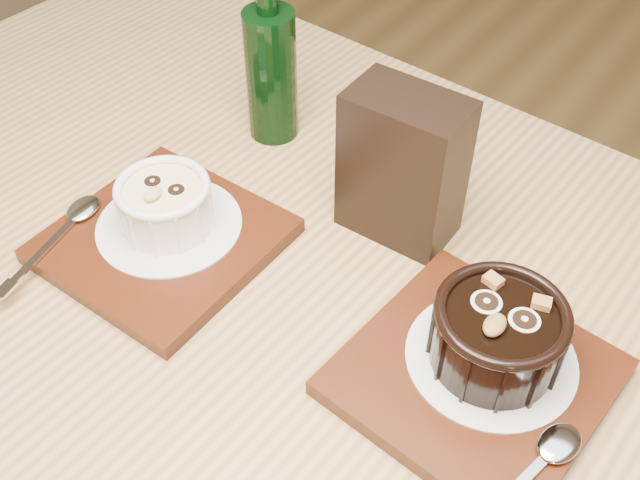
{
  "coord_description": "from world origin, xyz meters",
  "views": [
    {
      "loc": [
        0.12,
        -0.4,
        1.23
      ],
      "look_at": [
        -0.12,
        -0.07,
        0.81
      ],
      "focal_mm": 42.0,
      "sensor_mm": 36.0,
      "label": 1
    }
  ],
  "objects_px": {
    "table": "(275,395)",
    "ramekin_white": "(165,203)",
    "tray_right": "(474,377)",
    "condiment_stand": "(403,167)",
    "tray_left": "(164,240)",
    "ramekin_dark": "(498,332)",
    "green_bottle": "(271,70)"
  },
  "relations": [
    {
      "from": "condiment_stand",
      "to": "tray_left",
      "type": "bearing_deg",
      "value": -136.67
    },
    {
      "from": "table",
      "to": "ramekin_white",
      "type": "xyz_separation_m",
      "value": [
        -0.14,
        0.03,
        0.13
      ]
    },
    {
      "from": "table",
      "to": "tray_right",
      "type": "relative_size",
      "value": 6.9
    },
    {
      "from": "ramekin_white",
      "to": "tray_right",
      "type": "bearing_deg",
      "value": -4.9
    },
    {
      "from": "table",
      "to": "ramekin_dark",
      "type": "distance_m",
      "value": 0.22
    },
    {
      "from": "ramekin_dark",
      "to": "green_bottle",
      "type": "xyz_separation_m",
      "value": [
        -0.32,
        0.14,
        0.03
      ]
    },
    {
      "from": "ramekin_white",
      "to": "ramekin_dark",
      "type": "height_order",
      "value": "ramekin_dark"
    },
    {
      "from": "tray_left",
      "to": "condiment_stand",
      "type": "height_order",
      "value": "condiment_stand"
    },
    {
      "from": "ramekin_white",
      "to": "condiment_stand",
      "type": "distance_m",
      "value": 0.21
    },
    {
      "from": "condiment_stand",
      "to": "tray_right",
      "type": "bearing_deg",
      "value": -39.3
    },
    {
      "from": "green_bottle",
      "to": "tray_right",
      "type": "bearing_deg",
      "value": -26.45
    },
    {
      "from": "table",
      "to": "green_bottle",
      "type": "relative_size",
      "value": 6.46
    },
    {
      "from": "tray_left",
      "to": "tray_right",
      "type": "xyz_separation_m",
      "value": [
        0.29,
        0.03,
        0.0
      ]
    },
    {
      "from": "tray_left",
      "to": "condiment_stand",
      "type": "distance_m",
      "value": 0.22
    },
    {
      "from": "table",
      "to": "condiment_stand",
      "type": "distance_m",
      "value": 0.23
    },
    {
      "from": "ramekin_dark",
      "to": "condiment_stand",
      "type": "distance_m",
      "value": 0.17
    },
    {
      "from": "condiment_stand",
      "to": "green_bottle",
      "type": "relative_size",
      "value": 0.73
    },
    {
      "from": "tray_left",
      "to": "condiment_stand",
      "type": "xyz_separation_m",
      "value": [
        0.15,
        0.15,
        0.06
      ]
    },
    {
      "from": "ramekin_dark",
      "to": "green_bottle",
      "type": "height_order",
      "value": "green_bottle"
    },
    {
      "from": "ramekin_dark",
      "to": "tray_right",
      "type": "bearing_deg",
      "value": -105.25
    },
    {
      "from": "table",
      "to": "tray_left",
      "type": "distance_m",
      "value": 0.17
    },
    {
      "from": "ramekin_dark",
      "to": "condiment_stand",
      "type": "height_order",
      "value": "condiment_stand"
    },
    {
      "from": "tray_right",
      "to": "ramekin_dark",
      "type": "distance_m",
      "value": 0.04
    },
    {
      "from": "tray_left",
      "to": "tray_right",
      "type": "height_order",
      "value": "same"
    },
    {
      "from": "tray_right",
      "to": "tray_left",
      "type": "bearing_deg",
      "value": -173.55
    },
    {
      "from": "table",
      "to": "green_bottle",
      "type": "height_order",
      "value": "green_bottle"
    },
    {
      "from": "tray_right",
      "to": "condiment_stand",
      "type": "xyz_separation_m",
      "value": [
        -0.14,
        0.11,
        0.06
      ]
    },
    {
      "from": "green_bottle",
      "to": "ramekin_white",
      "type": "bearing_deg",
      "value": -82.51
    },
    {
      "from": "ramekin_white",
      "to": "tray_right",
      "type": "relative_size",
      "value": 0.46
    },
    {
      "from": "tray_right",
      "to": "ramekin_white",
      "type": "bearing_deg",
      "value": -175.86
    },
    {
      "from": "ramekin_white",
      "to": "condiment_stand",
      "type": "relative_size",
      "value": 0.59
    },
    {
      "from": "tray_right",
      "to": "ramekin_dark",
      "type": "height_order",
      "value": "ramekin_dark"
    }
  ]
}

